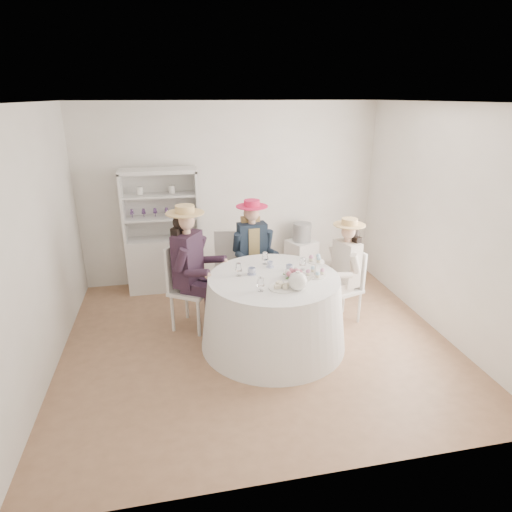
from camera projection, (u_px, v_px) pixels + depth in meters
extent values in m
plane|color=#8C6446|center=(258.00, 340.00, 5.14)|extent=(4.50, 4.50, 0.00)
plane|color=white|center=(258.00, 102.00, 4.19)|extent=(4.50, 4.50, 0.00)
plane|color=silver|center=(231.00, 195.00, 6.50)|extent=(4.50, 0.00, 4.50)
plane|color=silver|center=(319.00, 323.00, 2.83)|extent=(4.50, 0.00, 4.50)
plane|color=silver|center=(36.00, 247.00, 4.25)|extent=(0.00, 4.50, 4.50)
plane|color=silver|center=(443.00, 222.00, 5.08)|extent=(0.00, 4.50, 4.50)
cone|color=white|center=(273.00, 311.00, 4.95)|extent=(1.69, 1.69, 0.83)
cylinder|color=white|center=(274.00, 278.00, 4.80)|extent=(1.49, 1.49, 0.02)
cube|color=silver|center=(165.00, 263.00, 6.41)|extent=(1.11, 0.54, 0.80)
cube|color=silver|center=(160.00, 203.00, 6.26)|extent=(1.06, 0.18, 0.98)
cube|color=silver|center=(158.00, 171.00, 5.92)|extent=(1.11, 0.54, 0.05)
cube|color=silver|center=(123.00, 207.00, 6.00)|extent=(0.09, 0.40, 0.98)
cube|color=silver|center=(197.00, 204.00, 6.19)|extent=(0.09, 0.40, 0.98)
cube|color=silver|center=(161.00, 218.00, 6.16)|extent=(1.04, 0.49, 0.03)
cube|color=silver|center=(160.00, 195.00, 6.04)|extent=(1.04, 0.49, 0.03)
sphere|color=white|center=(189.00, 211.00, 6.21)|extent=(0.12, 0.12, 0.12)
cube|color=silver|center=(301.00, 259.00, 6.83)|extent=(0.52, 0.52, 0.62)
cylinder|color=black|center=(302.00, 232.00, 6.68)|extent=(0.36, 0.36, 0.29)
cube|color=silver|center=(191.00, 290.00, 5.28)|extent=(0.62, 0.62, 0.04)
cylinder|color=silver|center=(199.00, 318.00, 5.15)|extent=(0.04, 0.04, 0.49)
cylinder|color=silver|center=(211.00, 305.00, 5.47)|extent=(0.04, 0.04, 0.49)
cylinder|color=silver|center=(173.00, 313.00, 5.27)|extent=(0.04, 0.04, 0.49)
cylinder|color=silver|center=(187.00, 301.00, 5.58)|extent=(0.04, 0.04, 0.49)
cube|color=silver|center=(175.00, 266.00, 5.24)|extent=(0.25, 0.38, 0.56)
cube|color=black|center=(188.00, 259.00, 5.14)|extent=(0.40, 0.46, 0.65)
cube|color=black|center=(197.00, 289.00, 5.11)|extent=(0.40, 0.32, 0.13)
cylinder|color=black|center=(210.00, 316.00, 5.18)|extent=(0.11, 0.11, 0.52)
cylinder|color=black|center=(181.00, 260.00, 4.89)|extent=(0.22, 0.19, 0.31)
cube|color=black|center=(204.00, 282.00, 5.29)|extent=(0.40, 0.32, 0.13)
cylinder|color=black|center=(217.00, 308.00, 5.36)|extent=(0.11, 0.11, 0.52)
cylinder|color=black|center=(200.00, 247.00, 5.30)|extent=(0.22, 0.19, 0.31)
cylinder|color=#D8A889|center=(186.00, 231.00, 5.02)|extent=(0.10, 0.10, 0.09)
sphere|color=#D8A889|center=(186.00, 221.00, 4.97)|extent=(0.21, 0.21, 0.21)
sphere|color=black|center=(182.00, 222.00, 5.00)|extent=(0.21, 0.21, 0.21)
cube|color=black|center=(180.00, 243.00, 5.10)|extent=(0.22, 0.28, 0.43)
cylinder|color=tan|center=(185.00, 213.00, 4.94)|extent=(0.45, 0.45, 0.01)
cylinder|color=tan|center=(185.00, 209.00, 4.92)|extent=(0.22, 0.22, 0.09)
cube|color=silver|center=(253.00, 272.00, 5.91)|extent=(0.45, 0.45, 0.04)
cylinder|color=silver|center=(244.00, 294.00, 5.80)|extent=(0.04, 0.04, 0.46)
cylinder|color=silver|center=(268.00, 292.00, 5.88)|extent=(0.04, 0.04, 0.46)
cylinder|color=silver|center=(238.00, 285.00, 6.10)|extent=(0.04, 0.04, 0.46)
cylinder|color=silver|center=(261.00, 282.00, 6.19)|extent=(0.04, 0.04, 0.46)
cube|color=silver|center=(249.00, 248.00, 5.98)|extent=(0.40, 0.06, 0.53)
cube|color=#1B2736|center=(252.00, 245.00, 5.79)|extent=(0.40, 0.24, 0.61)
cube|color=tan|center=(252.00, 245.00, 5.79)|extent=(0.17, 0.24, 0.53)
cube|color=#1B2736|center=(248.00, 271.00, 5.74)|extent=(0.17, 0.37, 0.13)
cylinder|color=#1B2736|center=(251.00, 296.00, 5.72)|extent=(0.11, 0.11, 0.48)
cylinder|color=#1B2736|center=(237.00, 242.00, 5.67)|extent=(0.11, 0.19, 0.29)
cube|color=#1B2736|center=(262.00, 269.00, 5.79)|extent=(0.17, 0.37, 0.13)
cylinder|color=#1B2736|center=(265.00, 295.00, 5.77)|extent=(0.11, 0.11, 0.48)
cylinder|color=#1B2736|center=(268.00, 239.00, 5.78)|extent=(0.11, 0.19, 0.29)
cylinder|color=#D8A889|center=(252.00, 222.00, 5.67)|extent=(0.09, 0.09, 0.08)
sphere|color=#D8A889|center=(252.00, 213.00, 5.63)|extent=(0.20, 0.20, 0.20)
sphere|color=tan|center=(251.00, 214.00, 5.68)|extent=(0.20, 0.20, 0.20)
cube|color=tan|center=(250.00, 231.00, 5.80)|extent=(0.26, 0.10, 0.40)
cylinder|color=#E22251|center=(252.00, 206.00, 5.60)|extent=(0.42, 0.42, 0.01)
cylinder|color=#E22251|center=(252.00, 203.00, 5.58)|extent=(0.21, 0.21, 0.08)
cube|color=silver|center=(343.00, 289.00, 5.47)|extent=(0.49, 0.49, 0.04)
cylinder|color=silver|center=(325.00, 303.00, 5.60)|extent=(0.04, 0.04, 0.43)
cylinder|color=silver|center=(340.00, 313.00, 5.35)|extent=(0.04, 0.04, 0.43)
cylinder|color=silver|center=(343.00, 298.00, 5.74)|extent=(0.04, 0.04, 0.43)
cylinder|color=silver|center=(359.00, 307.00, 5.49)|extent=(0.04, 0.04, 0.43)
cube|color=silver|center=(355.00, 268.00, 5.45)|extent=(0.14, 0.36, 0.49)
cube|color=beige|center=(346.00, 263.00, 5.35)|extent=(0.29, 0.39, 0.56)
cube|color=beige|center=(332.00, 283.00, 5.46)|extent=(0.35, 0.22, 0.12)
cylinder|color=beige|center=(322.00, 306.00, 5.50)|extent=(0.10, 0.10, 0.45)
cylinder|color=beige|center=(334.00, 253.00, 5.47)|extent=(0.19, 0.13, 0.27)
cube|color=beige|center=(341.00, 288.00, 5.32)|extent=(0.35, 0.22, 0.12)
cylinder|color=beige|center=(330.00, 311.00, 5.36)|extent=(0.10, 0.10, 0.45)
cylinder|color=beige|center=(355.00, 264.00, 5.14)|extent=(0.19, 0.13, 0.27)
cylinder|color=#D8A889|center=(348.00, 240.00, 5.24)|extent=(0.09, 0.09, 0.08)
sphere|color=#D8A889|center=(349.00, 232.00, 5.21)|extent=(0.18, 0.18, 0.18)
sphere|color=black|center=(351.00, 232.00, 5.23)|extent=(0.18, 0.18, 0.18)
cube|color=black|center=(352.00, 249.00, 5.33)|extent=(0.14, 0.25, 0.37)
cylinder|color=tan|center=(349.00, 225.00, 5.18)|extent=(0.39, 0.39, 0.01)
cylinder|color=tan|center=(350.00, 222.00, 5.16)|extent=(0.19, 0.19, 0.08)
cube|color=silver|center=(229.00, 262.00, 6.31)|extent=(0.48, 0.48, 0.04)
cylinder|color=silver|center=(241.00, 272.00, 6.55)|extent=(0.04, 0.04, 0.45)
cylinder|color=silver|center=(219.00, 272.00, 6.54)|extent=(0.04, 0.04, 0.45)
cylinder|color=silver|center=(240.00, 281.00, 6.24)|extent=(0.04, 0.04, 0.45)
cylinder|color=silver|center=(218.00, 281.00, 6.23)|extent=(0.04, 0.04, 0.45)
cube|color=silver|center=(228.00, 248.00, 6.04)|extent=(0.39, 0.10, 0.51)
imported|color=white|center=(252.00, 271.00, 4.85)|extent=(0.11, 0.11, 0.07)
imported|color=white|center=(270.00, 265.00, 5.05)|extent=(0.08, 0.08, 0.06)
imported|color=white|center=(289.00, 268.00, 4.95)|extent=(0.11, 0.11, 0.07)
imported|color=white|center=(294.00, 276.00, 4.75)|extent=(0.25, 0.25, 0.06)
sphere|color=#CC667F|center=(298.00, 272.00, 4.71)|extent=(0.06, 0.06, 0.06)
sphere|color=white|center=(295.00, 271.00, 4.75)|extent=(0.06, 0.06, 0.06)
sphere|color=#CC667F|center=(291.00, 271.00, 4.75)|extent=(0.06, 0.06, 0.06)
sphere|color=white|center=(289.00, 272.00, 4.71)|extent=(0.06, 0.06, 0.06)
sphere|color=#CC667F|center=(290.00, 274.00, 4.67)|extent=(0.06, 0.06, 0.06)
sphere|color=white|center=(294.00, 275.00, 4.65)|extent=(0.06, 0.06, 0.06)
sphere|color=#CC667F|center=(297.00, 274.00, 4.67)|extent=(0.06, 0.06, 0.06)
sphere|color=white|center=(298.00, 281.00, 4.46)|extent=(0.20, 0.20, 0.20)
cylinder|color=white|center=(309.00, 279.00, 4.48)|extent=(0.12, 0.03, 0.10)
cylinder|color=white|center=(298.00, 273.00, 4.43)|extent=(0.04, 0.04, 0.02)
cylinder|color=white|center=(282.00, 288.00, 4.51)|extent=(0.28, 0.28, 0.01)
cube|color=beige|center=(277.00, 287.00, 4.47)|extent=(0.06, 0.04, 0.03)
cube|color=beige|center=(282.00, 284.00, 4.50)|extent=(0.07, 0.06, 0.03)
cube|color=beige|center=(286.00, 284.00, 4.53)|extent=(0.08, 0.07, 0.03)
cube|color=beige|center=(279.00, 283.00, 4.53)|extent=(0.08, 0.08, 0.03)
cube|color=beige|center=(286.00, 287.00, 4.47)|extent=(0.07, 0.08, 0.03)
cylinder|color=white|center=(315.00, 275.00, 4.83)|extent=(0.26, 0.26, 0.01)
cylinder|color=white|center=(315.00, 269.00, 4.80)|extent=(0.02, 0.02, 0.17)
cylinder|color=white|center=(316.00, 262.00, 4.77)|extent=(0.19, 0.19, 0.01)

